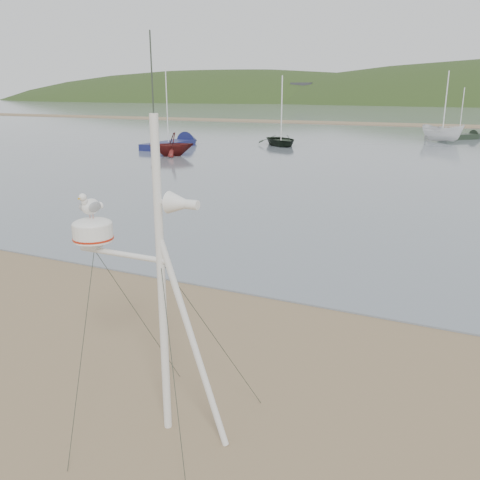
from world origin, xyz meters
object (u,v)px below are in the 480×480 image
at_px(boat_white, 444,118).
at_px(sailboat_dark_mid, 468,136).
at_px(mast_rig, 158,346).
at_px(boat_dark, 281,119).
at_px(boat_red, 171,134).
at_px(sailboat_blue_near, 182,143).

distance_m(boat_white, sailboat_dark_mid, 5.42).
relative_size(mast_rig, boat_dark, 1.17).
bearing_deg(sailboat_dark_mid, boat_dark, -136.03).
height_order(boat_red, sailboat_blue_near, sailboat_blue_near).
relative_size(boat_dark, sailboat_blue_near, 0.59).
relative_size(sailboat_dark_mid, sailboat_blue_near, 0.70).
xyz_separation_m(boat_dark, sailboat_dark_mid, (14.43, 13.92, -1.96)).
bearing_deg(boat_dark, boat_red, -154.76).
distance_m(boat_white, sailboat_blue_near, 24.01).
height_order(boat_red, sailboat_dark_mid, sailboat_dark_mid).
bearing_deg(sailboat_dark_mid, boat_red, -128.21).
bearing_deg(mast_rig, boat_white, 89.81).
xyz_separation_m(boat_dark, boat_red, (-4.58, -10.23, -0.63)).
height_order(boat_dark, boat_white, boat_dark).
xyz_separation_m(boat_dark, boat_white, (12.34, 9.30, -0.05)).
bearing_deg(sailboat_blue_near, boat_dark, 25.41).
xyz_separation_m(mast_rig, sailboat_blue_near, (-19.95, 33.01, -0.96)).
bearing_deg(boat_white, sailboat_dark_mid, 7.25).
bearing_deg(sailboat_blue_near, boat_white, 32.86).
bearing_deg(sailboat_blue_near, mast_rig, -58.84).
relative_size(boat_white, sailboat_dark_mid, 0.83).
distance_m(mast_rig, boat_red, 31.33).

